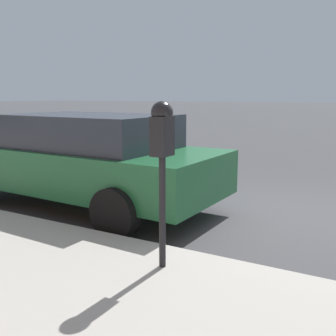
# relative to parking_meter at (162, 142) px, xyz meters

# --- Properties ---
(ground_plane) EXTENTS (220.00, 220.00, 0.00)m
(ground_plane) POSITION_rel_parking_meter_xyz_m (2.67, -0.54, -1.31)
(ground_plane) COLOR #424244
(parking_meter) EXTENTS (0.21, 0.19, 1.49)m
(parking_meter) POSITION_rel_parking_meter_xyz_m (0.00, 0.00, 0.00)
(parking_meter) COLOR black
(parking_meter) RESTS_ON sidewalk
(car_green) EXTENTS (2.12, 4.51, 1.44)m
(car_green) POSITION_rel_parking_meter_xyz_m (1.68, 2.39, -0.55)
(car_green) COLOR #1E5B33
(car_green) RESTS_ON ground_plane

